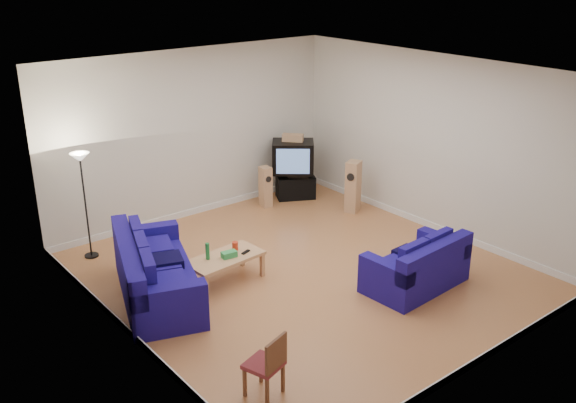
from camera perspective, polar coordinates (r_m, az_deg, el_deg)
room at (r=9.71m, az=1.48°, el=1.78°), size 6.01×6.51×3.21m
sofa_three_seat at (r=9.68m, az=-11.92°, el=-6.55°), size 1.74×2.56×0.91m
sofa_loveseat at (r=9.96m, az=11.49°, el=-5.90°), size 1.65×0.98×0.80m
coffee_table at (r=9.93m, az=-5.65°, el=-5.17°), size 1.24×0.69×0.43m
bottle at (r=9.79m, az=-7.17°, el=-4.41°), size 0.07×0.07×0.26m
tissue_box at (r=9.86m, az=-5.26°, el=-4.70°), size 0.25×0.16×0.09m
red_canister at (r=10.08m, az=-4.72°, el=-3.96°), size 0.10×0.10×0.13m
remote at (r=10.00m, az=-3.78°, el=-4.50°), size 0.17×0.10×0.02m
tv_stand at (r=13.34m, az=0.68°, el=1.32°), size 0.89×0.74×0.47m
av_receiver at (r=13.24m, az=0.89°, el=2.47°), size 0.55×0.54×0.10m
television at (r=13.11m, az=0.45°, el=3.99°), size 1.03×1.00×0.64m
centre_speaker at (r=13.03m, az=0.43°, el=5.69°), size 0.40×0.43×0.15m
speaker_left at (r=12.83m, az=-2.01°, el=1.32°), size 0.22×0.28×0.83m
speaker_right at (r=12.60m, az=5.80°, el=1.33°), size 0.37×0.34×1.03m
floor_lamp at (r=10.81m, az=-17.89°, el=2.51°), size 0.31×0.31×1.81m
dining_chair at (r=7.47m, az=-1.79°, el=-14.14°), size 0.48×0.48×0.80m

